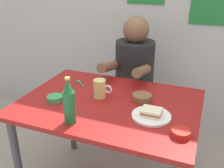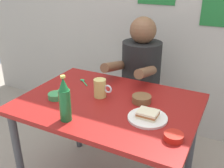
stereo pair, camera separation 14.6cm
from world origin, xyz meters
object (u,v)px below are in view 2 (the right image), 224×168
(dining_table, at_px, (108,114))
(person_seated, at_px, (141,67))
(sandwich, at_px, (148,114))
(sambal_bowl_red, at_px, (174,137))
(beer_mug, at_px, (100,88))
(beer_bottle, at_px, (65,101))
(stool, at_px, (139,110))
(plate_orange, at_px, (147,118))

(dining_table, height_order, person_seated, person_seated)
(sandwich, distance_m, sambal_bowl_red, 0.22)
(beer_mug, distance_m, beer_bottle, 0.34)
(stool, xyz_separation_m, sambal_bowl_red, (0.49, -0.84, 0.41))
(stool, bearing_deg, beer_bottle, -94.89)
(plate_orange, distance_m, beer_bottle, 0.46)
(beer_bottle, bearing_deg, plate_orange, 28.16)
(stool, height_order, beer_bottle, beer_bottle)
(sandwich, height_order, sambal_bowl_red, sandwich)
(dining_table, xyz_separation_m, person_seated, (-0.03, 0.62, 0.12))
(dining_table, distance_m, plate_orange, 0.32)
(stool, bearing_deg, plate_orange, -66.19)
(dining_table, bearing_deg, sandwich, -16.24)
(dining_table, relative_size, plate_orange, 5.00)
(beer_bottle, relative_size, sambal_bowl_red, 2.73)
(beer_mug, bearing_deg, plate_orange, -18.28)
(dining_table, bearing_deg, beer_mug, 154.50)
(stool, relative_size, plate_orange, 2.05)
(sambal_bowl_red, bearing_deg, person_seated, 120.82)
(sandwich, bearing_deg, dining_table, 163.76)
(sandwich, bearing_deg, person_seated, 114.14)
(dining_table, distance_m, stool, 0.70)
(person_seated, relative_size, beer_bottle, 2.75)
(stool, height_order, plate_orange, plate_orange)
(stool, distance_m, sandwich, 0.89)
(sandwich, bearing_deg, sambal_bowl_red, -34.73)
(person_seated, height_order, beer_bottle, person_seated)
(stool, xyz_separation_m, sandwich, (0.32, -0.71, 0.42))
(sandwich, relative_size, beer_bottle, 0.42)
(plate_orange, relative_size, sandwich, 2.00)
(beer_bottle, bearing_deg, beer_mug, 85.22)
(person_seated, bearing_deg, beer_bottle, -94.95)
(plate_orange, distance_m, beer_mug, 0.39)
(dining_table, relative_size, beer_mug, 8.73)
(plate_orange, distance_m, sandwich, 0.02)
(dining_table, height_order, beer_bottle, beer_bottle)
(stool, bearing_deg, sambal_bowl_red, -59.52)
(dining_table, distance_m, sambal_bowl_red, 0.52)
(person_seated, bearing_deg, plate_orange, -65.86)
(stool, relative_size, sandwich, 4.09)
(beer_mug, relative_size, beer_bottle, 0.48)
(plate_orange, bearing_deg, sambal_bowl_red, -34.73)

